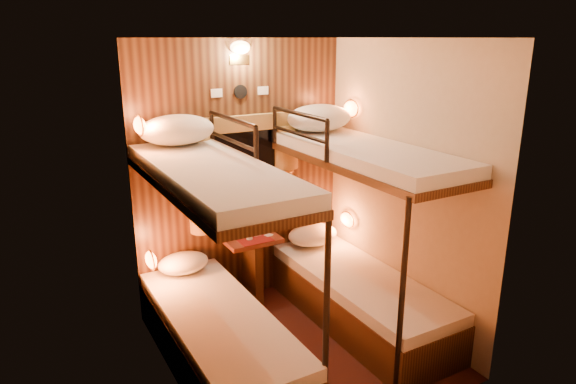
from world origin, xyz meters
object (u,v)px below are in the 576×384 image
bunk_left (218,300)px  bunk_right (360,264)px  bottle_left (238,227)px  table (252,261)px  bottle_right (249,230)px

bunk_left → bunk_right: size_ratio=1.00×
bunk_left → bunk_right: bearing=0.0°
bunk_right → bottle_left: bunk_right is taller
bunk_right → bottle_left: 1.14m
table → bottle_right: bearing=-137.9°
bunk_right → bottle_left: bearing=132.2°
bottle_left → bottle_right: bottle_left is taller
bottle_left → bottle_right: 0.11m
bunk_left → table: 1.02m
table → bottle_left: bottle_left is taller
bottle_left → bunk_right: bearing=-47.8°
table → bottle_right: (-0.04, -0.03, 0.32)m
table → bottle_left: 0.36m
bottle_left → bunk_left: bearing=-122.9°
bunk_right → bottle_right: (-0.69, 0.75, 0.18)m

